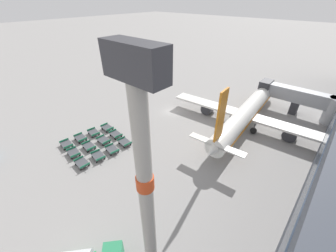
# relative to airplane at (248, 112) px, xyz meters

# --- Properties ---
(ground_plane) EXTENTS (500.00, 500.00, 0.00)m
(ground_plane) POSITION_rel_airplane_xyz_m (-15.98, -6.49, -3.05)
(ground_plane) COLOR gray
(jet_bridge) EXTENTS (18.27, 4.30, 6.29)m
(jet_bridge) POSITION_rel_airplane_xyz_m (8.24, 12.47, 0.77)
(jet_bridge) COLOR #B2B5BA
(jet_bridge) RESTS_ON ground_plane
(airplane) EXTENTS (34.24, 37.16, 13.20)m
(airplane) POSITION_rel_airplane_xyz_m (0.00, 0.00, 0.00)
(airplane) COLOR white
(airplane) RESTS_ON ground_plane
(baggage_dolly_row_near_col_a) EXTENTS (3.27, 1.99, 0.92)m
(baggage_dolly_row_near_col_a) POSITION_rel_airplane_xyz_m (-21.64, -29.93, -2.58)
(baggage_dolly_row_near_col_a) COLOR #424449
(baggage_dolly_row_near_col_a) RESTS_ON ground_plane
(baggage_dolly_row_near_col_b) EXTENTS (3.29, 2.05, 0.92)m
(baggage_dolly_row_near_col_b) POSITION_rel_airplane_xyz_m (-18.30, -30.25, -2.58)
(baggage_dolly_row_near_col_b) COLOR #424449
(baggage_dolly_row_near_col_b) RESTS_ON ground_plane
(baggage_dolly_row_near_col_c) EXTENTS (3.23, 1.89, 0.92)m
(baggage_dolly_row_near_col_c) POSITION_rel_airplane_xyz_m (-14.74, -30.63, -2.58)
(baggage_dolly_row_near_col_c) COLOR #424449
(baggage_dolly_row_near_col_c) RESTS_ON ground_plane
(baggage_dolly_row_mid_a_col_a) EXTENTS (3.26, 1.97, 0.92)m
(baggage_dolly_row_mid_a_col_a) POSITION_rel_airplane_xyz_m (-21.54, -27.15, -2.58)
(baggage_dolly_row_mid_a_col_a) COLOR #424449
(baggage_dolly_row_mid_a_col_a) RESTS_ON ground_plane
(baggage_dolly_row_mid_a_col_b) EXTENTS (3.26, 1.95, 0.92)m
(baggage_dolly_row_mid_a_col_b) POSITION_rel_airplane_xyz_m (-17.94, -27.47, -2.58)
(baggage_dolly_row_mid_a_col_b) COLOR #424449
(baggage_dolly_row_mid_a_col_b) RESTS_ON ground_plane
(baggage_dolly_row_mid_a_col_c) EXTENTS (3.29, 2.07, 0.92)m
(baggage_dolly_row_mid_a_col_c) POSITION_rel_airplane_xyz_m (-14.32, -27.83, -2.58)
(baggage_dolly_row_mid_a_col_c) COLOR #424449
(baggage_dolly_row_mid_a_col_c) RESTS_ON ground_plane
(baggage_dolly_row_mid_b_col_a) EXTENTS (3.29, 2.05, 0.92)m
(baggage_dolly_row_mid_b_col_a) POSITION_rel_airplane_xyz_m (-21.31, -24.42, -2.58)
(baggage_dolly_row_mid_b_col_a) COLOR #424449
(baggage_dolly_row_mid_b_col_a) RESTS_ON ground_plane
(baggage_dolly_row_mid_b_col_b) EXTENTS (3.23, 1.88, 0.92)m
(baggage_dolly_row_mid_b_col_b) POSITION_rel_airplane_xyz_m (-17.54, -24.59, -2.58)
(baggage_dolly_row_mid_b_col_b) COLOR #424449
(baggage_dolly_row_mid_b_col_b) RESTS_ON ground_plane
(baggage_dolly_row_mid_b_col_c) EXTENTS (3.29, 2.08, 0.92)m
(baggage_dolly_row_mid_b_col_c) POSITION_rel_airplane_xyz_m (-13.99, -25.16, -2.58)
(baggage_dolly_row_mid_b_col_c) COLOR #424449
(baggage_dolly_row_mid_b_col_c) RESTS_ON ground_plane
(baggage_dolly_row_far_col_a) EXTENTS (3.23, 1.90, 0.92)m
(baggage_dolly_row_far_col_a) POSITION_rel_airplane_xyz_m (-20.76, -21.54, -2.58)
(baggage_dolly_row_far_col_a) COLOR #424449
(baggage_dolly_row_far_col_a) RESTS_ON ground_plane
(baggage_dolly_row_far_col_b) EXTENTS (3.26, 1.97, 0.92)m
(baggage_dolly_row_far_col_b) POSITION_rel_airplane_xyz_m (-17.42, -21.83, -2.58)
(baggage_dolly_row_far_col_b) COLOR #424449
(baggage_dolly_row_far_col_b) RESTS_ON ground_plane
(baggage_dolly_row_far_col_c) EXTENTS (3.26, 1.97, 0.92)m
(baggage_dolly_row_far_col_c) POSITION_rel_airplane_xyz_m (-13.99, -22.29, -2.58)
(baggage_dolly_row_far_col_c) COLOR #424449
(baggage_dolly_row_far_col_c) RESTS_ON ground_plane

